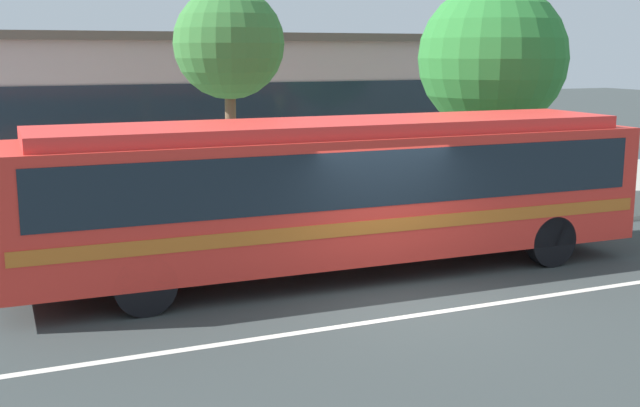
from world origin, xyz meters
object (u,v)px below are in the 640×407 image
at_px(pedestrian_waiting_near_sign, 372,181).
at_px(street_tree_near_stop, 229,45).
at_px(bus_stop_sign, 489,159).
at_px(street_tree_mid_block, 493,58).
at_px(transit_bus, 339,186).

distance_m(pedestrian_waiting_near_sign, street_tree_near_stop, 4.59).
xyz_separation_m(pedestrian_waiting_near_sign, bus_stop_sign, (2.36, -1.36, 0.57)).
bearing_deg(street_tree_mid_block, pedestrian_waiting_near_sign, -174.34).
bearing_deg(transit_bus, bus_stop_sign, 23.72).
height_order(transit_bus, pedestrian_waiting_near_sign, transit_bus).
height_order(bus_stop_sign, street_tree_near_stop, street_tree_near_stop).
xyz_separation_m(street_tree_near_stop, street_tree_mid_block, (6.79, -0.41, -0.32)).
bearing_deg(street_tree_mid_block, bus_stop_sign, -125.24).
distance_m(street_tree_near_stop, street_tree_mid_block, 6.81).
height_order(transit_bus, street_tree_near_stop, street_tree_near_stop).
height_order(street_tree_near_stop, street_tree_mid_block, street_tree_mid_block).
distance_m(pedestrian_waiting_near_sign, bus_stop_sign, 2.78).
relative_size(bus_stop_sign, street_tree_mid_block, 0.42).
relative_size(pedestrian_waiting_near_sign, bus_stop_sign, 0.69).
bearing_deg(bus_stop_sign, street_tree_near_stop, 159.15).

